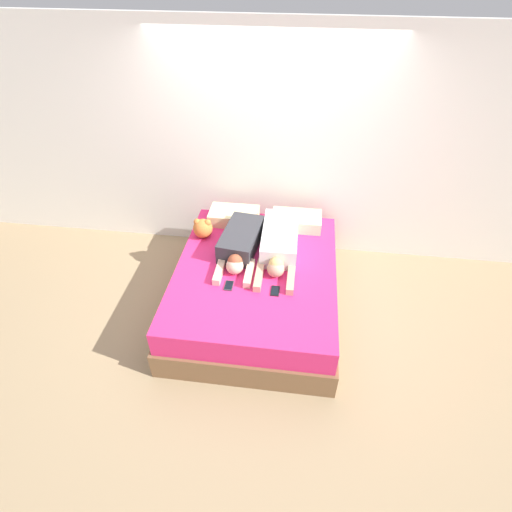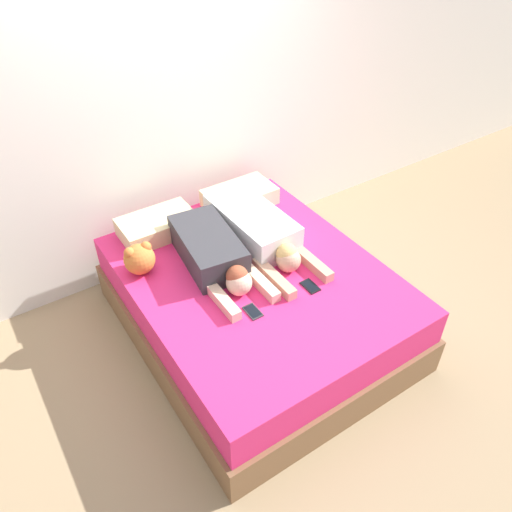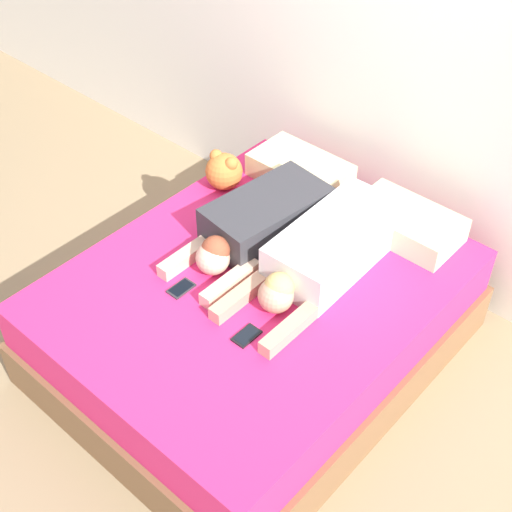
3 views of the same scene
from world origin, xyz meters
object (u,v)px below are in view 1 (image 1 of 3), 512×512
at_px(pillow_head_right, 296,221).
at_px(person_left, 240,244).
at_px(plush_toy, 203,228).
at_px(bed, 256,288).
at_px(person_right, 279,243).
at_px(cell_phone_left, 229,286).
at_px(pillow_head_left, 234,216).
at_px(cell_phone_right, 275,291).

distance_m(pillow_head_right, person_left, 0.79).
bearing_deg(person_left, plush_toy, 153.84).
xyz_separation_m(pillow_head_right, plush_toy, (-1.00, -0.34, 0.04)).
distance_m(bed, person_right, 0.53).
bearing_deg(person_right, cell_phone_left, -125.74).
height_order(bed, pillow_head_left, pillow_head_left).
bearing_deg(cell_phone_left, cell_phone_right, -1.94).
distance_m(pillow_head_left, cell_phone_left, 1.10).
height_order(pillow_head_left, plush_toy, plush_toy).
relative_size(person_right, cell_phone_right, 8.31).
bearing_deg(bed, pillow_head_right, 65.38).
bearing_deg(bed, cell_phone_right, -54.67).
relative_size(cell_phone_left, cell_phone_right, 1.00).
bearing_deg(pillow_head_right, person_left, -135.07).
bearing_deg(pillow_head_right, cell_phone_left, -118.22).
bearing_deg(plush_toy, person_left, -26.16).
bearing_deg(cell_phone_right, person_right, 91.71).
xyz_separation_m(pillow_head_left, pillow_head_right, (0.72, 0.00, 0.00)).
bearing_deg(pillow_head_left, plush_toy, -130.17).
xyz_separation_m(pillow_head_right, person_left, (-0.56, -0.56, 0.03)).
bearing_deg(cell_phone_left, plush_toy, 119.40).
bearing_deg(cell_phone_left, person_left, 87.30).
bearing_deg(cell_phone_left, pillow_head_right, 61.78).
bearing_deg(bed, person_left, 130.58).
bearing_deg(person_left, bed, -49.42).
distance_m(person_right, plush_toy, 0.86).
xyz_separation_m(pillow_head_left, person_right, (0.56, -0.49, 0.04)).
bearing_deg(person_left, pillow_head_right, 44.93).
distance_m(cell_phone_left, plush_toy, 0.87).
xyz_separation_m(bed, plush_toy, (-0.64, 0.45, 0.40)).
bearing_deg(cell_phone_left, bed, 53.42).
xyz_separation_m(pillow_head_right, person_right, (-0.16, -0.49, 0.04)).
relative_size(pillow_head_left, person_left, 0.57).
bearing_deg(person_right, cell_phone_right, -88.29).
xyz_separation_m(cell_phone_left, plush_toy, (-0.42, 0.75, 0.11)).
distance_m(pillow_head_right, cell_phone_left, 1.23).
distance_m(person_left, plush_toy, 0.50).
height_order(pillow_head_left, person_right, person_right).
bearing_deg(person_right, person_left, -171.00).
xyz_separation_m(person_left, person_right, (0.40, 0.06, 0.00)).
relative_size(cell_phone_right, plush_toy, 0.60).
height_order(pillow_head_left, cell_phone_right, pillow_head_left).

